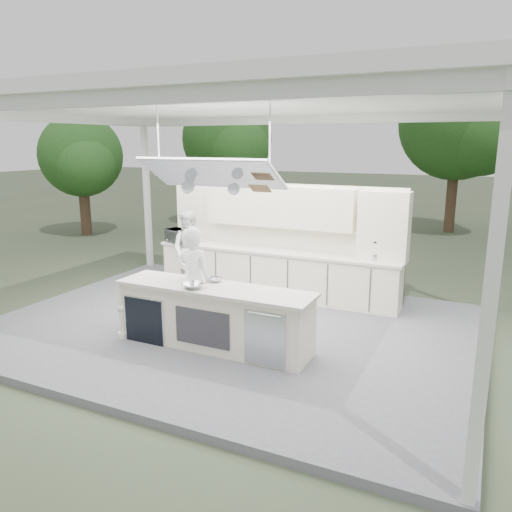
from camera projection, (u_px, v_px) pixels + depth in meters
The scene contains 12 objects.
ground at pixel (231, 332), 8.57m from camera, with size 90.00×90.00×0.00m, color #3D4831.
stage_deck at pixel (231, 328), 8.55m from camera, with size 8.00×6.00×0.12m, color slate.
tent at pixel (228, 107), 7.73m from camera, with size 8.20×6.20×3.86m.
demo_island at pixel (213, 317), 7.56m from camera, with size 3.10×0.79×0.95m.
back_counter at pixel (275, 273), 10.11m from camera, with size 5.08×0.72×0.95m.
back_wall_unit at pixel (301, 225), 9.89m from camera, with size 5.05×0.48×2.25m.
tree_cluster at pixel (365, 139), 16.50m from camera, with size 19.55×9.40×5.85m.
head_chef at pixel (194, 283), 7.84m from camera, with size 0.66×0.43×1.80m, color white.
sous_chef at pixel (190, 250), 10.47m from camera, with size 0.82×0.64×1.68m, color silver.
toaster_oven at pixel (178, 236), 10.71m from camera, with size 0.52×0.35×0.29m, color #B0B2B7.
bowl_large at pixel (193, 286), 7.36m from camera, with size 0.31×0.31×0.08m, color #B5B8BD.
bowl_small at pixel (215, 280), 7.71m from camera, with size 0.21×0.21×0.07m, color #B9BAC0.
Camera 1 is at (3.84, -7.10, 3.18)m, focal length 35.00 mm.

